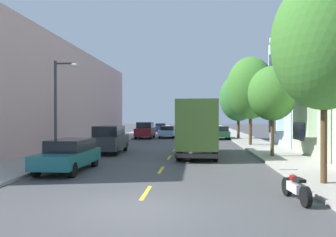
# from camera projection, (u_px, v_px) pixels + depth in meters

# --- Properties ---
(ground_plane) EXTENTS (160.00, 160.00, 0.00)m
(ground_plane) POSITION_uv_depth(u_px,v_px,m) (182.00, 139.00, 39.61)
(ground_plane) COLOR #424244
(sidewalk_left) EXTENTS (3.20, 120.00, 0.14)m
(sidewalk_left) POSITION_uv_depth(u_px,v_px,m) (117.00, 139.00, 38.20)
(sidewalk_left) COLOR #99968E
(sidewalk_left) RESTS_ON ground_plane
(sidewalk_right) EXTENTS (3.20, 120.00, 0.14)m
(sidewalk_right) POSITION_uv_depth(u_px,v_px,m) (247.00, 140.00, 37.03)
(sidewalk_right) COLOR #99968E
(sidewalk_right) RESTS_ON ground_plane
(lane_centerline_dashes) EXTENTS (0.14, 47.20, 0.01)m
(lane_centerline_dashes) POSITION_uv_depth(u_px,v_px,m) (179.00, 143.00, 34.13)
(lane_centerline_dashes) COLOR yellow
(lane_centerline_dashes) RESTS_ON ground_plane
(apartment_block_opposite) EXTENTS (10.00, 36.00, 8.68)m
(apartment_block_opposite) POSITION_uv_depth(u_px,v_px,m) (24.00, 97.00, 30.75)
(apartment_block_opposite) COLOR #CC9E9E
(apartment_block_opposite) RESTS_ON ground_plane
(street_tree_nearest) EXTENTS (3.83, 3.83, 7.70)m
(street_tree_nearest) POSITION_uv_depth(u_px,v_px,m) (324.00, 42.00, 12.64)
(street_tree_nearest) COLOR #47331E
(street_tree_nearest) RESTS_ON sidewalk_right
(street_tree_second) EXTENTS (2.99, 2.99, 5.59)m
(street_tree_second) POSITION_uv_depth(u_px,v_px,m) (272.00, 94.00, 21.27)
(street_tree_second) COLOR #47331E
(street_tree_second) RESTS_ON sidewalk_right
(street_tree_third) EXTENTS (4.13, 4.13, 7.65)m
(street_tree_third) POSITION_uv_depth(u_px,v_px,m) (250.00, 88.00, 29.88)
(street_tree_third) COLOR #47331E
(street_tree_third) RESTS_ON sidewalk_right
(street_tree_farthest) EXTENTS (4.20, 4.20, 7.19)m
(street_tree_farthest) POSITION_uv_depth(u_px,v_px,m) (238.00, 98.00, 38.50)
(street_tree_farthest) COLOR #47331E
(street_tree_farthest) RESTS_ON sidewalk_right
(street_lamp) EXTENTS (1.35, 0.28, 5.55)m
(street_lamp) POSITION_uv_depth(u_px,v_px,m) (59.00, 102.00, 19.05)
(street_lamp) COLOR #38383D
(street_lamp) RESTS_ON sidewalk_left
(delivery_box_truck) EXTENTS (2.54, 7.76, 3.58)m
(delivery_box_truck) POSITION_uv_depth(u_px,v_px,m) (198.00, 126.00, 22.32)
(delivery_box_truck) COLOR #2D471E
(delivery_box_truck) RESTS_ON ground_plane
(parked_suv_burgundy) EXTENTS (2.02, 4.83, 1.93)m
(parked_suv_burgundy) POSITION_uv_depth(u_px,v_px,m) (145.00, 130.00, 40.68)
(parked_suv_burgundy) COLOR maroon
(parked_suv_burgundy) RESTS_ON ground_plane
(parked_hatchback_forest) EXTENTS (1.82, 4.03, 1.50)m
(parked_hatchback_forest) POSITION_uv_depth(u_px,v_px,m) (221.00, 133.00, 39.10)
(parked_hatchback_forest) COLOR #194C28
(parked_hatchback_forest) RESTS_ON ground_plane
(parked_suv_charcoal) EXTENTS (2.05, 4.84, 1.93)m
(parked_suv_charcoal) POSITION_uv_depth(u_px,v_px,m) (109.00, 139.00, 24.28)
(parked_suv_charcoal) COLOR #333338
(parked_suv_charcoal) RESTS_ON ground_plane
(parked_sedan_navy) EXTENTS (1.87, 4.53, 1.43)m
(parked_sedan_navy) POSITION_uv_depth(u_px,v_px,m) (161.00, 127.00, 59.00)
(parked_sedan_navy) COLOR navy
(parked_sedan_navy) RESTS_ON ground_plane
(parked_wagon_teal) EXTENTS (1.83, 4.70, 1.50)m
(parked_wagon_teal) POSITION_uv_depth(u_px,v_px,m) (69.00, 154.00, 16.36)
(parked_wagon_teal) COLOR #195B60
(parked_wagon_teal) RESTS_ON ground_plane
(moving_sky_sedan) EXTENTS (1.80, 4.50, 1.43)m
(moving_sky_sedan) POSITION_uv_depth(u_px,v_px,m) (168.00, 132.00, 41.88)
(moving_sky_sedan) COLOR #7A9EC6
(moving_sky_sedan) RESTS_ON ground_plane
(parked_motorcycle) EXTENTS (0.62, 2.05, 0.90)m
(parked_motorcycle) POSITION_uv_depth(u_px,v_px,m) (296.00, 188.00, 10.54)
(parked_motorcycle) COLOR black
(parked_motorcycle) RESTS_ON ground_plane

